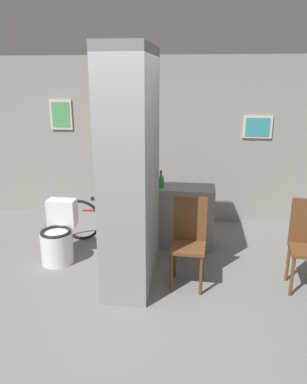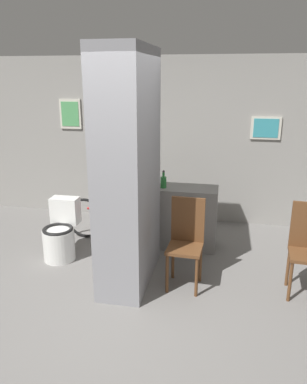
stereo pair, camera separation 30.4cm
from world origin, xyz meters
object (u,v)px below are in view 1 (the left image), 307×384
at_px(chair_by_doorway, 307,241).
at_px(toilet, 58,237).
at_px(bottle_tall, 153,177).
at_px(chair_near_pillar, 189,238).
at_px(bicycle, 115,221).

bearing_deg(chair_by_doorway, toilet, 179.05).
distance_m(chair_by_doorway, bottle_tall, 2.11).
distance_m(toilet, chair_near_pillar, 1.73).
distance_m(chair_near_pillar, chair_by_doorway, 1.31).
bearing_deg(bottle_tall, chair_by_doorway, -27.01).
xyz_separation_m(chair_by_doorway, bicycle, (-2.38, 0.91, -0.23)).
height_order(chair_by_doorway, bicycle, chair_by_doorway).
relative_size(chair_near_pillar, bicycle, 0.63).
relative_size(toilet, chair_near_pillar, 0.75).
height_order(toilet, chair_near_pillar, chair_near_pillar).
xyz_separation_m(toilet, bicycle, (0.60, 0.65, 0.00)).
bearing_deg(chair_near_pillar, chair_by_doorway, 6.63).
xyz_separation_m(chair_near_pillar, chair_by_doorway, (1.30, 0.08, 0.00)).
xyz_separation_m(toilet, bottle_tall, (1.14, 0.67, 0.66)).
bearing_deg(bicycle, chair_by_doorway, -21.00).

